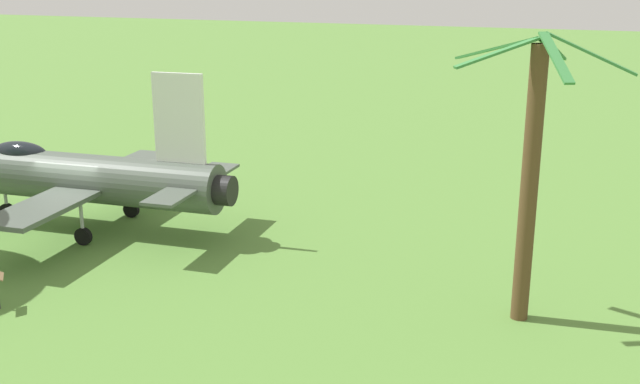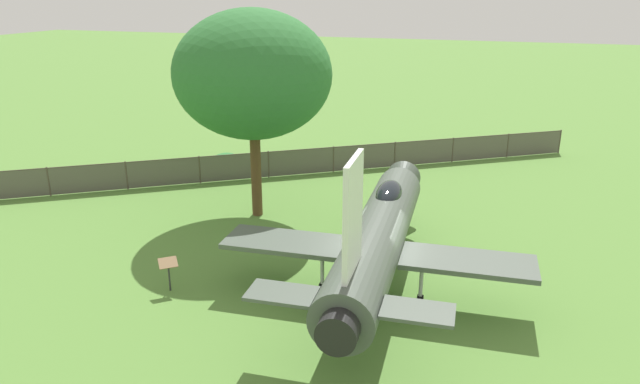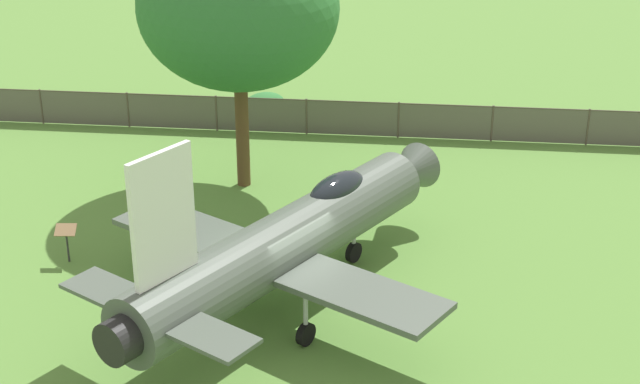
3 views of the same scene
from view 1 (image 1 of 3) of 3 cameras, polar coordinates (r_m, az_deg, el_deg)
The scene contains 3 objects.
ground_plane at distance 28.83m, azimuth -17.24°, elevation -2.52°, with size 200.00×200.00×0.00m, color #568438.
display_jet at distance 28.49m, azimuth -18.15°, elevation 1.20°, with size 12.69×9.93×5.70m.
palm_tree at distance 20.03m, azimuth 15.37°, elevation 1.21°, with size 4.49×3.55×7.53m.
Camera 1 is at (17.10, -21.39, 9.01)m, focal length 42.95 mm.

